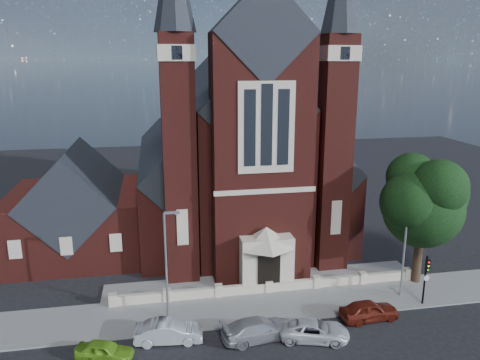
# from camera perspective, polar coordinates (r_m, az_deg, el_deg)

# --- Properties ---
(ground) EXTENTS (120.00, 120.00, 0.00)m
(ground) POSITION_cam_1_polar(r_m,az_deg,el_deg) (45.88, 0.90, -8.65)
(ground) COLOR black
(ground) RESTS_ON ground
(pavement_strip) EXTENTS (60.00, 5.00, 0.12)m
(pavement_strip) POSITION_cam_1_polar(r_m,az_deg,el_deg) (36.71, 4.27, -14.97)
(pavement_strip) COLOR slate
(pavement_strip) RESTS_ON ground
(forecourt_paving) EXTENTS (26.00, 3.00, 0.14)m
(forecourt_paving) POSITION_cam_1_polar(r_m,az_deg,el_deg) (40.13, 2.78, -12.23)
(forecourt_paving) COLOR slate
(forecourt_paving) RESTS_ON ground
(forecourt_wall) EXTENTS (24.00, 0.40, 0.90)m
(forecourt_wall) POSITION_cam_1_polar(r_m,az_deg,el_deg) (38.40, 3.49, -13.54)
(forecourt_wall) COLOR #B0A48C
(forecourt_wall) RESTS_ON ground
(church) EXTENTS (20.01, 34.90, 29.20)m
(church) POSITION_cam_1_polar(r_m,az_deg,el_deg) (50.96, -0.84, 3.35)
(church) COLOR #551C16
(church) RESTS_ON ground
(parish_hall) EXTENTS (12.00, 12.20, 10.24)m
(parish_hall) POSITION_cam_1_polar(r_m,az_deg,el_deg) (47.11, -19.34, -3.67)
(parish_hall) COLOR #551C16
(parish_hall) RESTS_ON ground
(street_tree) EXTENTS (6.40, 6.60, 10.70)m
(street_tree) POSITION_cam_1_polar(r_m,az_deg,el_deg) (39.91, 21.79, -2.68)
(street_tree) COLOR black
(street_tree) RESTS_ON ground
(street_lamp_left) EXTENTS (1.16, 0.22, 8.09)m
(street_lamp_left) POSITION_cam_1_polar(r_m,az_deg,el_deg) (33.18, -8.87, -9.57)
(street_lamp_left) COLOR gray
(street_lamp_left) RESTS_ON ground
(street_lamp_right) EXTENTS (1.16, 0.22, 8.09)m
(street_lamp_right) POSITION_cam_1_polar(r_m,az_deg,el_deg) (38.01, 19.59, -7.09)
(street_lamp_right) COLOR gray
(street_lamp_right) RESTS_ON ground
(traffic_signal) EXTENTS (0.28, 0.42, 4.00)m
(traffic_signal) POSITION_cam_1_polar(r_m,az_deg,el_deg) (38.00, 21.73, -10.59)
(traffic_signal) COLOR black
(traffic_signal) RESTS_ON ground
(car_lime_van) EXTENTS (3.84, 2.44, 1.22)m
(car_lime_van) POSITION_cam_1_polar(r_m,az_deg,el_deg) (31.80, -16.18, -19.37)
(car_lime_van) COLOR #71B223
(car_lime_van) RESTS_ON ground
(car_silver_a) EXTENTS (4.55, 1.94, 1.46)m
(car_silver_a) POSITION_cam_1_polar(r_m,az_deg,el_deg) (32.53, -8.71, -17.82)
(car_silver_a) COLOR #A7ABAE
(car_silver_a) RESTS_ON ground
(car_silver_b) EXTENTS (5.21, 2.75, 1.44)m
(car_silver_b) POSITION_cam_1_polar(r_m,az_deg,el_deg) (32.50, 2.24, -17.69)
(car_silver_b) COLOR gray
(car_silver_b) RESTS_ON ground
(car_white_suv) EXTENTS (5.03, 3.31, 1.28)m
(car_white_suv) POSITION_cam_1_polar(r_m,az_deg,el_deg) (32.85, 9.04, -17.66)
(car_white_suv) COLOR silver
(car_white_suv) RESTS_ON ground
(car_dark_red) EXTENTS (4.34, 1.98, 1.44)m
(car_dark_red) POSITION_cam_1_polar(r_m,az_deg,el_deg) (35.71, 15.44, -15.07)
(car_dark_red) COLOR maroon
(car_dark_red) RESTS_ON ground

